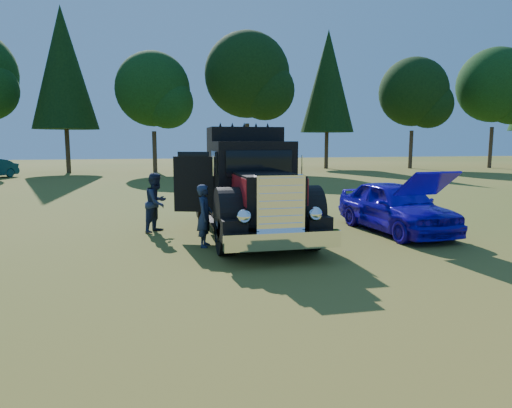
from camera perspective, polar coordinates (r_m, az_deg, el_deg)
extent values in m
plane|color=#3A5519|center=(10.85, 9.53, -6.14)|extent=(120.00, 120.00, 0.00)
cylinder|color=#2D2116|center=(40.86, -22.51, 6.91)|extent=(0.36, 0.36, 4.68)
cone|color=black|center=(41.27, -22.97, 15.41)|extent=(5.20, 5.20, 9.75)
cylinder|color=#2D2116|center=(40.55, -1.10, 7.11)|extent=(0.36, 0.36, 4.14)
sphere|color=black|center=(40.94, -1.12, 15.84)|extent=(7.36, 7.36, 7.36)
sphere|color=black|center=(40.17, 1.14, 14.01)|extent=(5.06, 5.06, 5.06)
cylinder|color=#2D2116|center=(50.25, 27.26, 6.29)|extent=(0.36, 0.36, 3.96)
sphere|color=black|center=(50.52, 27.70, 13.03)|extent=(7.04, 7.04, 7.04)
cylinder|color=#2D2116|center=(44.24, 8.80, 7.32)|extent=(0.36, 0.36, 4.50)
cone|color=black|center=(44.58, 8.97, 14.89)|extent=(5.00, 5.00, 9.38)
cylinder|color=#2D2116|center=(46.43, 18.78, 6.46)|extent=(0.36, 0.36, 3.60)
sphere|color=black|center=(46.65, 19.08, 13.10)|extent=(6.40, 6.40, 6.40)
sphere|color=black|center=(46.50, 20.82, 11.55)|extent=(4.40, 4.40, 4.40)
cylinder|color=#2D2116|center=(39.26, -12.55, 6.38)|extent=(0.36, 0.36, 3.42)
sphere|color=black|center=(39.48, -12.78, 13.84)|extent=(6.08, 6.08, 6.08)
sphere|color=black|center=(38.63, -11.00, 12.32)|extent=(4.18, 4.18, 4.18)
cylinder|color=black|center=(10.52, -3.99, -3.42)|extent=(0.32, 1.10, 1.10)
cylinder|color=black|center=(11.02, 6.88, -2.94)|extent=(0.32, 1.10, 1.10)
cylinder|color=black|center=(15.23, -6.66, 0.06)|extent=(0.32, 1.10, 1.10)
cylinder|color=black|center=(15.57, 1.05, 0.28)|extent=(0.32, 1.10, 1.10)
cylinder|color=black|center=(15.26, -5.43, 0.09)|extent=(0.32, 1.10, 1.10)
cylinder|color=black|center=(15.50, -0.14, 0.25)|extent=(0.32, 1.10, 1.10)
cube|color=black|center=(13.21, -1.16, -0.78)|extent=(1.60, 6.40, 0.28)
cube|color=white|center=(9.54, 3.39, -4.59)|extent=(2.50, 0.22, 0.36)
cube|color=white|center=(9.70, 2.94, -0.18)|extent=(1.05, 0.30, 1.30)
cube|color=black|center=(10.70, 1.46, 0.86)|extent=(1.35, 1.80, 1.10)
cube|color=maroon|center=(10.54, -2.19, 1.84)|extent=(0.02, 1.80, 0.60)
cube|color=maroon|center=(10.87, 5.00, 2.00)|extent=(0.02, 1.80, 0.60)
cylinder|color=black|center=(10.47, -3.47, -1.25)|extent=(0.55, 1.24, 1.24)
cylinder|color=black|center=(10.92, 6.42, -0.90)|extent=(0.55, 1.24, 1.24)
sphere|color=white|center=(9.49, -1.50, -1.57)|extent=(0.32, 0.32, 0.32)
sphere|color=white|center=(9.90, 7.40, -1.24)|extent=(0.32, 0.32, 0.32)
cube|color=black|center=(12.18, -0.29, 2.90)|extent=(2.05, 1.30, 2.10)
cube|color=black|center=(11.49, 0.41, 5.10)|extent=(1.70, 0.05, 0.65)
cube|color=black|center=(13.43, -1.46, 4.21)|extent=(2.05, 1.30, 2.50)
cube|color=black|center=(15.12, -2.64, 1.57)|extent=(2.00, 2.00, 0.35)
cube|color=black|center=(12.43, -7.78, 2.46)|extent=(1.06, 0.40, 1.50)
cube|color=maroon|center=(12.50, -7.85, 1.80)|extent=(0.81, 0.28, 0.75)
imported|color=#0724A4|center=(13.72, 17.05, -0.30)|extent=(2.09, 4.46, 1.48)
cube|color=#0724A4|center=(12.12, 20.56, 2.37)|extent=(1.37, 1.03, 0.67)
imported|color=navy|center=(11.34, -6.44, -1.47)|extent=(0.51, 0.64, 1.55)
imported|color=navy|center=(13.42, -12.33, 0.19)|extent=(1.00, 1.05, 1.71)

